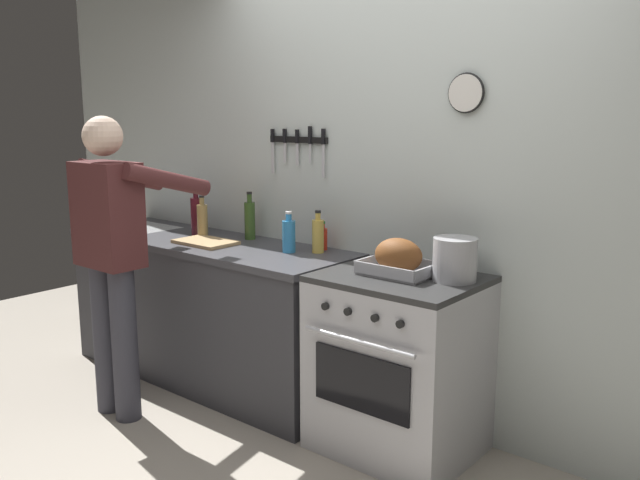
# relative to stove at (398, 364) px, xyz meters

# --- Properties ---
(wall_back) EXTENTS (6.00, 0.13, 2.60)m
(wall_back) POSITION_rel_stove_xyz_m (-0.22, 0.36, 0.85)
(wall_back) COLOR silver
(wall_back) RESTS_ON ground
(counter_block) EXTENTS (2.03, 0.65, 0.90)m
(counter_block) POSITION_rel_stove_xyz_m (-1.43, 0.00, 0.01)
(counter_block) COLOR #38383D
(counter_block) RESTS_ON ground
(stove) EXTENTS (0.76, 0.67, 0.90)m
(stove) POSITION_rel_stove_xyz_m (0.00, 0.00, 0.00)
(stove) COLOR #BCBCC1
(stove) RESTS_ON ground
(person_cook) EXTENTS (0.51, 0.63, 1.66)m
(person_cook) POSITION_rel_stove_xyz_m (-1.42, -0.65, 0.50)
(person_cook) COLOR #383842
(person_cook) RESTS_ON ground
(roasting_pan) EXTENTS (0.35, 0.26, 0.18)m
(roasting_pan) POSITION_rel_stove_xyz_m (-0.02, 0.01, 0.53)
(roasting_pan) COLOR #B7B7BC
(roasting_pan) RESTS_ON stove
(stock_pot) EXTENTS (0.21, 0.21, 0.20)m
(stock_pot) POSITION_rel_stove_xyz_m (0.24, 0.08, 0.55)
(stock_pot) COLOR #B7B7BC
(stock_pot) RESTS_ON stove
(cutting_board) EXTENTS (0.36, 0.24, 0.02)m
(cutting_board) POSITION_rel_stove_xyz_m (-1.33, -0.08, 0.46)
(cutting_board) COLOR tan
(cutting_board) RESTS_ON counter_block
(bottle_hot_sauce) EXTENTS (0.05, 0.05, 0.17)m
(bottle_hot_sauce) POSITION_rel_stove_xyz_m (-0.68, 0.24, 0.52)
(bottle_hot_sauce) COLOR red
(bottle_hot_sauce) RESTS_ON counter_block
(bottle_olive_oil) EXTENTS (0.07, 0.07, 0.30)m
(bottle_olive_oil) POSITION_rel_stove_xyz_m (-1.23, 0.19, 0.57)
(bottle_olive_oil) COLOR #385623
(bottle_olive_oil) RESTS_ON counter_block
(bottle_vinegar) EXTENTS (0.07, 0.07, 0.27)m
(bottle_vinegar) POSITION_rel_stove_xyz_m (-1.49, 0.04, 0.56)
(bottle_vinegar) COLOR #997F4C
(bottle_vinegar) RESTS_ON counter_block
(bottle_dish_soap) EXTENTS (0.07, 0.07, 0.23)m
(bottle_dish_soap) POSITION_rel_stove_xyz_m (-0.78, 0.06, 0.55)
(bottle_dish_soap) COLOR #338CCC
(bottle_dish_soap) RESTS_ON counter_block
(bottle_cooking_oil) EXTENTS (0.07, 0.07, 0.24)m
(bottle_cooking_oil) POSITION_rel_stove_xyz_m (-0.65, 0.16, 0.55)
(bottle_cooking_oil) COLOR gold
(bottle_cooking_oil) RESTS_ON counter_block
(bottle_wine_red) EXTENTS (0.07, 0.07, 0.31)m
(bottle_wine_red) POSITION_rel_stove_xyz_m (-1.59, 0.07, 0.58)
(bottle_wine_red) COLOR #47141E
(bottle_wine_red) RESTS_ON counter_block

